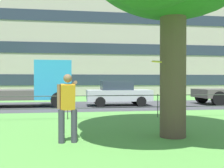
{
  "coord_description": "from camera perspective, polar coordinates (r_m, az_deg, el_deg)",
  "views": [
    {
      "loc": [
        1.92,
        -0.94,
        1.61
      ],
      "look_at": [
        3.4,
        8.41,
        1.47
      ],
      "focal_mm": 44.88,
      "sensor_mm": 36.0,
      "label": 1
    }
  ],
  "objects": [
    {
      "name": "car_silver_far_left",
      "position": [
        17.5,
        1.27,
        -1.86
      ],
      "size": [
        4.03,
        1.87,
        1.54
      ],
      "color": "#B7BABF",
      "rests_on": "ground"
    },
    {
      "name": "person_thrower",
      "position": [
        7.25,
        -9.02,
        -4.37
      ],
      "size": [
        0.51,
        0.81,
        1.76
      ],
      "color": "#383842",
      "rests_on": "ground"
    },
    {
      "name": "apartment_building_background",
      "position": [
        34.78,
        -0.45,
        14.47
      ],
      "size": [
        37.61,
        10.28,
        19.58
      ],
      "color": "#ADA393",
      "rests_on": "ground"
    },
    {
      "name": "street_strip",
      "position": [
        17.52,
        -15.28,
        -4.43
      ],
      "size": [
        80.0,
        6.76,
        0.01
      ],
      "primitive_type": "cube",
      "color": "#424247",
      "rests_on": "ground"
    },
    {
      "name": "flatbed_truck_far_right",
      "position": [
        17.54,
        -16.6,
        -0.45
      ],
      "size": [
        7.32,
        2.48,
        2.75
      ],
      "color": "#2D99D1",
      "rests_on": "ground"
    },
    {
      "name": "frisbee",
      "position": [
        7.56,
        9.08,
        4.53
      ],
      "size": [
        0.33,
        0.33,
        0.07
      ],
      "color": "yellow"
    },
    {
      "name": "park_fence",
      "position": [
        11.69,
        -18.44,
        -3.79
      ],
      "size": [
        34.37,
        0.04,
        1.0
      ],
      "color": "#333833",
      "rests_on": "ground"
    }
  ]
}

